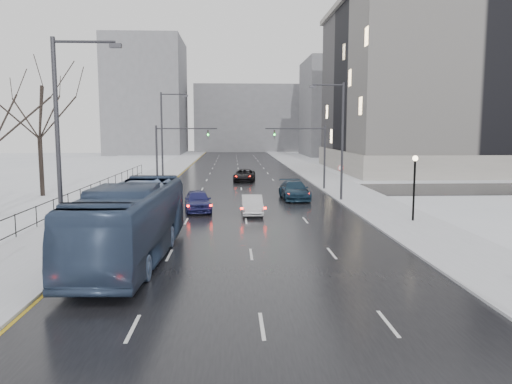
{
  "coord_description": "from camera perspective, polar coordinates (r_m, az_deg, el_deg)",
  "views": [
    {
      "loc": [
        -0.89,
        -1.9,
        6.16
      ],
      "look_at": [
        0.47,
        26.94,
        2.5
      ],
      "focal_mm": 35.0,
      "sensor_mm": 36.0,
      "label": 1
    }
  ],
  "objects": [
    {
      "name": "road",
      "position": [
        62.21,
        -1.87,
        1.55
      ],
      "size": [
        16.0,
        150.0,
        0.04
      ],
      "primitive_type": "cube",
      "color": "black",
      "rests_on": "ground"
    },
    {
      "name": "cross_road",
      "position": [
        50.29,
        -1.67,
        0.2
      ],
      "size": [
        130.0,
        10.0,
        0.04
      ],
      "primitive_type": "cube",
      "color": "black",
      "rests_on": "ground"
    },
    {
      "name": "sidewalk_left",
      "position": [
        62.94,
        -11.48,
        1.53
      ],
      "size": [
        5.0,
        150.0,
        0.16
      ],
      "primitive_type": "cube",
      "color": "silver",
      "rests_on": "ground"
    },
    {
      "name": "sidewalk_right",
      "position": [
        63.24,
        7.69,
        1.64
      ],
      "size": [
        5.0,
        150.0,
        0.16
      ],
      "primitive_type": "cube",
      "color": "silver",
      "rests_on": "ground"
    },
    {
      "name": "park_strip",
      "position": [
        65.07,
        -19.78,
        1.41
      ],
      "size": [
        14.0,
        150.0,
        0.12
      ],
      "primitive_type": "cube",
      "color": "white",
      "rests_on": "ground"
    },
    {
      "name": "tree_park_e",
      "position": [
        49.44,
        -23.18,
        -0.52
      ],
      "size": [
        9.45,
        9.45,
        13.5
      ],
      "primitive_type": null,
      "color": "black",
      "rests_on": "ground"
    },
    {
      "name": "iron_fence",
      "position": [
        34.53,
        -23.22,
        -2.12
      ],
      "size": [
        0.06,
        70.0,
        1.3
      ],
      "color": "black",
      "rests_on": "sidewalk_left"
    },
    {
      "name": "streetlight_r_mid",
      "position": [
        42.88,
        9.55,
        6.4
      ],
      "size": [
        2.95,
        0.25,
        10.0
      ],
      "color": "#2D2D33",
      "rests_on": "ground"
    },
    {
      "name": "streetlight_l_near",
      "position": [
        23.09,
        -21.18,
        5.4
      ],
      "size": [
        2.95,
        0.25,
        10.0
      ],
      "color": "#2D2D33",
      "rests_on": "ground"
    },
    {
      "name": "streetlight_l_far",
      "position": [
        54.4,
        -10.46,
        6.53
      ],
      "size": [
        2.95,
        0.25,
        10.0
      ],
      "color": "#2D2D33",
      "rests_on": "ground"
    },
    {
      "name": "lamppost_r_mid",
      "position": [
        34.2,
        17.66,
        1.49
      ],
      "size": [
        0.36,
        0.36,
        4.28
      ],
      "color": "black",
      "rests_on": "sidewalk_right"
    },
    {
      "name": "mast_signal_right",
      "position": [
        50.62,
        6.66,
        4.85
      ],
      "size": [
        6.1,
        0.33,
        6.5
      ],
      "color": "#2D2D33",
      "rests_on": "ground"
    },
    {
      "name": "mast_signal_left",
      "position": [
        50.36,
        -10.08,
        4.77
      ],
      "size": [
        6.1,
        0.33,
        6.5
      ],
      "color": "#2D2D33",
      "rests_on": "ground"
    },
    {
      "name": "no_uturn_sign",
      "position": [
        47.16,
        9.67,
        2.43
      ],
      "size": [
        0.6,
        0.06,
        2.7
      ],
      "color": "#2D2D33",
      "rests_on": "sidewalk_right"
    },
    {
      "name": "civic_building",
      "position": [
        82.31,
        23.54,
        10.15
      ],
      "size": [
        41.0,
        31.0,
        24.8
      ],
      "color": "gray",
      "rests_on": "ground"
    },
    {
      "name": "bldg_far_right",
      "position": [
        120.52,
        11.32,
        9.38
      ],
      "size": [
        24.0,
        20.0,
        22.0
      ],
      "primitive_type": "cube",
      "color": "slate",
      "rests_on": "ground"
    },
    {
      "name": "bldg_far_left",
      "position": [
        128.89,
        -12.34,
        10.54
      ],
      "size": [
        18.0,
        22.0,
        28.0
      ],
      "primitive_type": "cube",
      "color": "slate",
      "rests_on": "ground"
    },
    {
      "name": "bldg_far_center",
      "position": [
        142.02,
        -0.74,
        8.36
      ],
      "size": [
        30.0,
        18.0,
        18.0
      ],
      "primitive_type": "cube",
      "color": "slate",
      "rests_on": "ground"
    },
    {
      "name": "bus",
      "position": [
        24.03,
        -14.02,
        -3.34
      ],
      "size": [
        3.55,
        13.05,
        3.6
      ],
      "primitive_type": "imported",
      "rotation": [
        0.0,
        0.0,
        -0.04
      ],
      "color": "#334463",
      "rests_on": "road"
    },
    {
      "name": "sedan_center_near",
      "position": [
        37.49,
        -6.67,
        -0.99
      ],
      "size": [
        2.44,
        4.87,
        1.59
      ],
      "primitive_type": "imported",
      "rotation": [
        0.0,
        0.0,
        0.12
      ],
      "color": "navy",
      "rests_on": "road"
    },
    {
      "name": "sedan_right_near",
      "position": [
        35.89,
        -0.46,
        -1.48
      ],
      "size": [
        1.51,
        4.21,
        1.38
      ],
      "primitive_type": "imported",
      "rotation": [
        0.0,
        0.0,
        0.01
      ],
      "color": "#BBBABE",
      "rests_on": "road"
    },
    {
      "name": "sedan_right_cross",
      "position": [
        58.74,
        -1.34,
        1.93
      ],
      "size": [
        2.88,
        5.29,
        1.41
      ],
      "primitive_type": "imported",
      "rotation": [
        0.0,
        0.0,
        -0.11
      ],
      "color": "black",
      "rests_on": "road"
    },
    {
      "name": "sedan_right_far",
      "position": [
        43.69,
        4.4,
        0.21
      ],
      "size": [
        2.49,
        5.63,
        1.61
      ],
      "primitive_type": "imported",
      "rotation": [
        0.0,
        0.0,
        0.04
      ],
      "color": "#142A3E",
      "rests_on": "road"
    }
  ]
}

